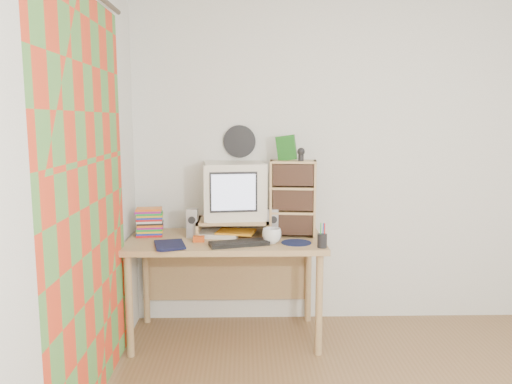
{
  "coord_description": "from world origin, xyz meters",
  "views": [
    {
      "loc": [
        -0.89,
        -2.13,
        1.6
      ],
      "look_at": [
        -0.81,
        1.33,
        1.09
      ],
      "focal_mm": 35.0,
      "sensor_mm": 36.0,
      "label": 1
    }
  ],
  "objects_px": {
    "desk": "(226,254)",
    "crt_monitor": "(234,191)",
    "keyboard": "(239,243)",
    "cd_rack": "(293,198)",
    "dvd_stack": "(149,218)",
    "diary": "(155,244)",
    "mug": "(272,236)"
  },
  "relations": [
    {
      "from": "keyboard",
      "to": "mug",
      "type": "height_order",
      "value": "mug"
    },
    {
      "from": "desk",
      "to": "crt_monitor",
      "type": "xyz_separation_m",
      "value": [
        0.06,
        0.09,
        0.46
      ]
    },
    {
      "from": "keyboard",
      "to": "dvd_stack",
      "type": "bearing_deg",
      "value": 140.54
    },
    {
      "from": "dvd_stack",
      "to": "diary",
      "type": "height_order",
      "value": "dvd_stack"
    },
    {
      "from": "crt_monitor",
      "to": "diary",
      "type": "bearing_deg",
      "value": -149.3
    },
    {
      "from": "dvd_stack",
      "to": "cd_rack",
      "type": "xyz_separation_m",
      "value": [
        1.05,
        -0.02,
        0.15
      ]
    },
    {
      "from": "crt_monitor",
      "to": "cd_rack",
      "type": "bearing_deg",
      "value": -16.69
    },
    {
      "from": "dvd_stack",
      "to": "diary",
      "type": "relative_size",
      "value": 1.12
    },
    {
      "from": "desk",
      "to": "crt_monitor",
      "type": "relative_size",
      "value": 3.23
    },
    {
      "from": "desk",
      "to": "diary",
      "type": "distance_m",
      "value": 0.58
    },
    {
      "from": "desk",
      "to": "mug",
      "type": "distance_m",
      "value": 0.43
    },
    {
      "from": "dvd_stack",
      "to": "desk",
      "type": "bearing_deg",
      "value": -10.41
    },
    {
      "from": "crt_monitor",
      "to": "keyboard",
      "type": "xyz_separation_m",
      "value": [
        0.04,
        -0.36,
        -0.31
      ]
    },
    {
      "from": "mug",
      "to": "diary",
      "type": "height_order",
      "value": "mug"
    },
    {
      "from": "dvd_stack",
      "to": "keyboard",
      "type": "bearing_deg",
      "value": -31.52
    },
    {
      "from": "cd_rack",
      "to": "dvd_stack",
      "type": "bearing_deg",
      "value": -174.82
    },
    {
      "from": "desk",
      "to": "keyboard",
      "type": "height_order",
      "value": "keyboard"
    },
    {
      "from": "dvd_stack",
      "to": "mug",
      "type": "bearing_deg",
      "value": -22.59
    },
    {
      "from": "keyboard",
      "to": "desk",
      "type": "bearing_deg",
      "value": 95.48
    },
    {
      "from": "desk",
      "to": "mug",
      "type": "relative_size",
      "value": 10.56
    },
    {
      "from": "keyboard",
      "to": "dvd_stack",
      "type": "height_order",
      "value": "dvd_stack"
    },
    {
      "from": "diary",
      "to": "desk",
      "type": "bearing_deg",
      "value": 20.65
    },
    {
      "from": "cd_rack",
      "to": "keyboard",
      "type": "bearing_deg",
      "value": -137.99
    },
    {
      "from": "desk",
      "to": "keyboard",
      "type": "relative_size",
      "value": 3.48
    },
    {
      "from": "desk",
      "to": "cd_rack",
      "type": "distance_m",
      "value": 0.64
    },
    {
      "from": "dvd_stack",
      "to": "diary",
      "type": "xyz_separation_m",
      "value": [
        0.1,
        -0.35,
        -0.11
      ]
    },
    {
      "from": "desk",
      "to": "cd_rack",
      "type": "bearing_deg",
      "value": 1.53
    },
    {
      "from": "desk",
      "to": "cd_rack",
      "type": "height_order",
      "value": "cd_rack"
    },
    {
      "from": "keyboard",
      "to": "diary",
      "type": "xyz_separation_m",
      "value": [
        -0.56,
        -0.05,
        0.01
      ]
    },
    {
      "from": "crt_monitor",
      "to": "keyboard",
      "type": "relative_size",
      "value": 1.08
    },
    {
      "from": "cd_rack",
      "to": "mug",
      "type": "xyz_separation_m",
      "value": [
        -0.17,
        -0.23,
        -0.22
      ]
    },
    {
      "from": "crt_monitor",
      "to": "dvd_stack",
      "type": "distance_m",
      "value": 0.65
    }
  ]
}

